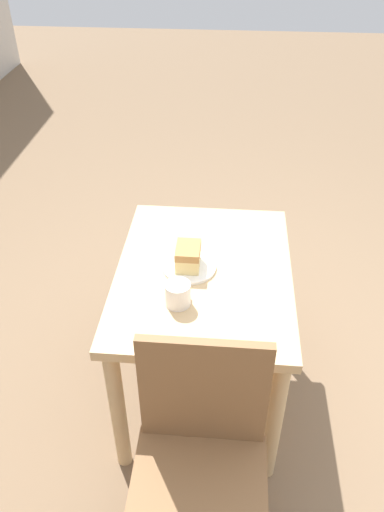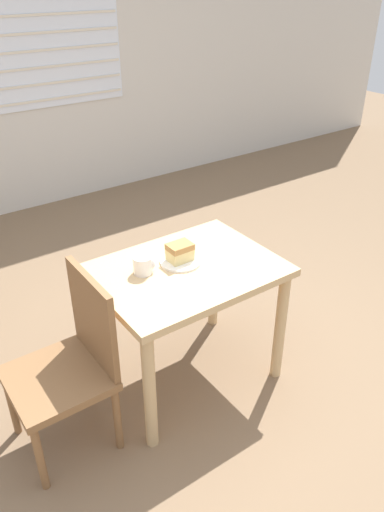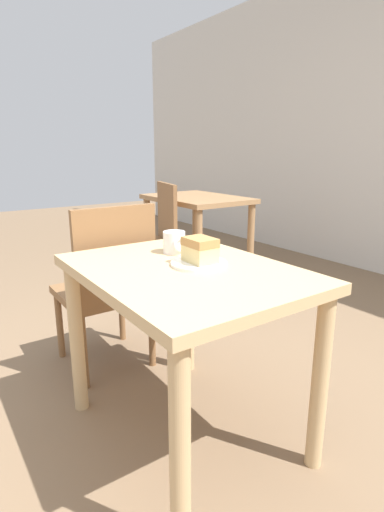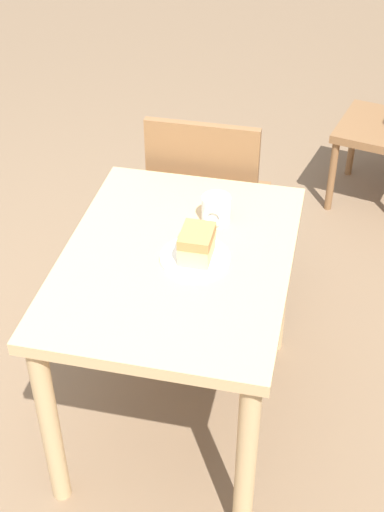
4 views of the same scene
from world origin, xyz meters
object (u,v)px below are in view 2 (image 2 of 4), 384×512
(plate, at_px, (181,261))
(cake_slice, at_px, (180,252))
(chair_near_window, at_px, (71,361))
(dining_table_near, at_px, (186,287))
(coffee_mug, at_px, (143,265))

(plate, height_order, cake_slice, cake_slice)
(chair_near_window, bearing_deg, dining_table_near, 93.00)
(plate, bearing_deg, cake_slice, 93.79)
(cake_slice, bearing_deg, dining_table_near, -94.84)
(coffee_mug, bearing_deg, dining_table_near, -22.17)
(dining_table_near, xyz_separation_m, cake_slice, (0.01, 0.06, 0.18))
(plate, xyz_separation_m, cake_slice, (-0.00, 0.00, 0.05))
(chair_near_window, bearing_deg, cake_slice, 98.34)
(dining_table_near, relative_size, chair_near_window, 1.05)
(dining_table_near, height_order, coffee_mug, coffee_mug)
(coffee_mug, bearing_deg, plate, -6.24)
(dining_table_near, xyz_separation_m, coffee_mug, (-0.20, 0.08, 0.16))
(dining_table_near, bearing_deg, plate, 84.50)
(chair_near_window, bearing_deg, coffee_mug, 104.01)
(plate, bearing_deg, chair_near_window, -172.04)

